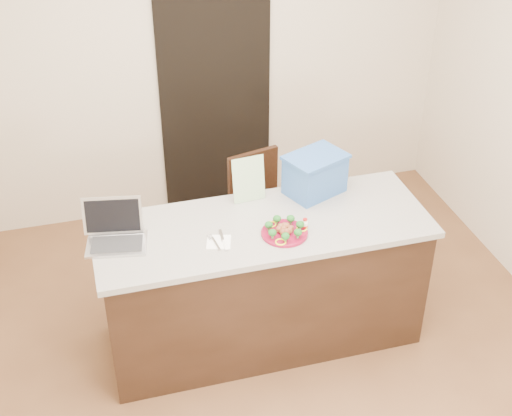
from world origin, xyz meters
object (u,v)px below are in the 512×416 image
object	(u,v)px
napkin	(219,242)
island	(262,282)
yogurt_bottle	(305,225)
chair	(256,205)
plate	(284,233)
laptop	(115,230)
blue_box	(315,174)

from	to	relation	value
napkin	island	bearing A→B (deg)	20.47
yogurt_bottle	chair	size ratio (longest dim) A/B	0.09
island	plate	bearing A→B (deg)	-55.35
island	plate	xyz separation A→B (m)	(0.10, -0.14, 0.47)
plate	laptop	bearing A→B (deg)	167.63
napkin	yogurt_bottle	size ratio (longest dim) A/B	1.78
blue_box	chair	world-z (taller)	blue_box
island	laptop	xyz separation A→B (m)	(-0.88, 0.08, 0.52)
plate	napkin	distance (m)	0.40
island	blue_box	size ratio (longest dim) A/B	4.60
laptop	chair	size ratio (longest dim) A/B	0.43
yogurt_bottle	napkin	bearing A→B (deg)	178.72
laptop	chair	bearing A→B (deg)	45.06
yogurt_bottle	chair	xyz separation A→B (m)	(-0.04, 0.94, -0.44)
plate	napkin	bearing A→B (deg)	176.37
yogurt_bottle	laptop	world-z (taller)	laptop
island	yogurt_bottle	xyz separation A→B (m)	(0.23, -0.12, 0.49)
blue_box	chair	size ratio (longest dim) A/B	0.49
island	napkin	size ratio (longest dim) A/B	14.74
island	chair	xyz separation A→B (m)	(0.19, 0.81, 0.05)
chair	napkin	bearing A→B (deg)	-131.85
island	laptop	bearing A→B (deg)	175.04
yogurt_bottle	laptop	size ratio (longest dim) A/B	0.20
island	plate	size ratio (longest dim) A/B	7.36
yogurt_bottle	plate	bearing A→B (deg)	-174.25
plate	laptop	xyz separation A→B (m)	(-0.98, 0.21, 0.06)
napkin	blue_box	distance (m)	0.83
blue_box	island	bearing A→B (deg)	-170.60
island	chair	size ratio (longest dim) A/B	2.27
laptop	island	bearing A→B (deg)	5.52
napkin	chair	distance (m)	1.12
plate	blue_box	size ratio (longest dim) A/B	0.63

